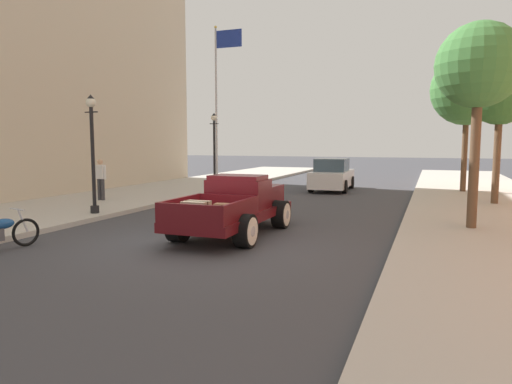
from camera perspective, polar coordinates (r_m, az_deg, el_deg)
ground_plane at (r=11.40m, az=-7.25°, el=-6.41°), size 140.00×140.00×0.00m
hotrod_truck_maroon at (r=12.61m, az=-2.35°, el=-1.67°), size 2.22×4.95×1.58m
car_background_white at (r=24.14m, az=9.37°, el=2.01°), size 1.98×4.36×1.65m
pedestrian_sidewalk_left at (r=19.60m, az=-18.61°, el=1.77°), size 0.53×0.22×1.65m
street_lamp_near at (r=15.99m, az=-19.52°, el=5.50°), size 0.50×0.32×3.85m
street_lamp_far at (r=24.50m, az=-5.16°, el=5.92°), size 0.50×0.32×3.85m
flagpole at (r=28.26m, az=-4.51°, el=12.82°), size 1.74×0.16×9.16m
street_tree_nearest at (r=13.91m, az=25.81°, el=13.70°), size 2.25×2.25×5.47m
street_tree_second at (r=19.82m, az=27.88°, el=10.28°), size 2.15×2.15×5.12m
street_tree_third at (r=24.16m, az=24.62°, el=11.38°), size 3.32×3.32×6.44m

